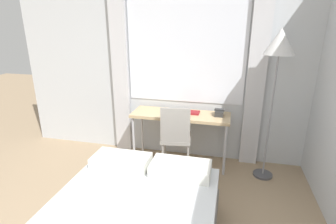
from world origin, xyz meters
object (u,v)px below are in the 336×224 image
(desk, at_px, (180,118))
(standing_lamp, at_px, (279,51))
(desk_chair, at_px, (176,135))
(telephone, at_px, (219,113))
(book, at_px, (190,112))

(desk, distance_m, standing_lamp, 1.49)
(desk, xyz_separation_m, standing_lamp, (1.14, -0.09, 0.95))
(standing_lamp, bearing_deg, desk_chair, -174.99)
(standing_lamp, bearing_deg, telephone, 167.33)
(desk, bearing_deg, book, 23.55)
(desk_chair, bearing_deg, telephone, 16.05)
(telephone, relative_size, book, 0.63)
(desk_chair, bearing_deg, book, 51.52)
(desk_chair, distance_m, standing_lamp, 1.62)
(telephone, bearing_deg, desk_chair, -155.92)
(desk_chair, bearing_deg, desk, 74.62)
(standing_lamp, relative_size, telephone, 11.20)
(desk, height_order, book, book)
(desk_chair, height_order, standing_lamp, standing_lamp)
(desk, height_order, telephone, telephone)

